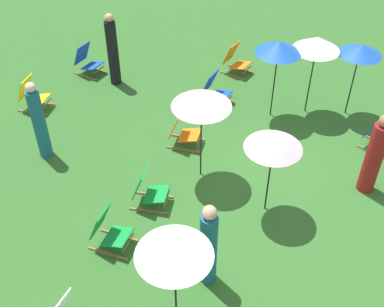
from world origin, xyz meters
The scene contains 19 objects.
ground_plane centered at (0.00, 0.00, 0.00)m, with size 40.00×40.00×0.00m, color #2D6026.
deckchair_0 centered at (-2.32, 1.75, 0.37)m, with size 0.52×0.79×0.83m.
deckchair_1 centered at (0.77, 1.75, 0.37)m, with size 0.60×0.83×0.83m.
deckchair_2 centered at (-1.15, 1.59, 0.37)m, with size 0.64×0.85×0.83m.
deckchair_5 centered at (4.09, 1.75, 0.37)m, with size 0.61×0.83×0.83m.
deckchair_6 centered at (0.56, 5.62, 0.37)m, with size 0.60×0.83×0.83m.
deckchair_7 centered at (2.54, 1.71, 0.37)m, with size 0.55×0.80×0.83m.
deckchair_8 centered at (2.35, -2.16, 0.37)m, with size 0.68×0.87×0.83m.
deckchair_9 centered at (2.48, 5.31, 0.37)m, with size 0.56×0.81×0.83m.
umbrella_0 centered at (-3.11, 0.09, 1.59)m, with size 1.11×1.11×1.71m.
umbrella_1 centered at (0.02, 1.02, 1.81)m, with size 1.13×1.13×1.93m.
umbrella_2 centered at (2.61, 0.31, 1.78)m, with size 1.02×1.02×1.92m.
umbrella_3 centered at (-0.37, -0.49, 1.61)m, with size 1.02×1.02×1.74m.
umbrella_4 centered at (3.10, -0.41, 1.79)m, with size 1.04×1.04×1.94m.
umbrella_5 centered at (3.41, -1.31, 1.67)m, with size 0.96×0.96×1.78m.
person_0 centered at (-2.28, -0.09, 0.82)m, with size 0.37×0.37×1.70m.
person_1 centered at (0.95, -2.14, 0.84)m, with size 0.43×0.43×1.78m.
person_2 centered at (2.37, 4.41, 0.91)m, with size 0.39×0.39×1.90m.
person_3 centered at (-0.75, 4.30, 0.86)m, with size 0.29×0.29×1.80m.
Camera 1 is at (-6.87, -1.83, 6.87)m, focal length 45.99 mm.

